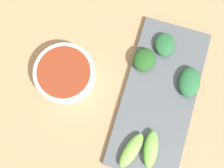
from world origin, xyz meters
The scene contains 8 objects.
tabletop centered at (0.00, 0.00, 0.01)m, with size 2.10×2.10×0.02m, color #A27451.
sauce_bowl centered at (-0.10, -0.02, 0.04)m, with size 0.14×0.14×0.04m.
serving_plate centered at (0.12, -0.01, 0.03)m, with size 0.16×0.36×0.01m, color #484B52.
broccoli_leafy_0 centered at (0.17, 0.04, 0.04)m, with size 0.05×0.07×0.02m, color #235932.
broccoli_stalk_1 centered at (0.13, -0.13, 0.04)m, with size 0.03×0.08×0.02m, color #70B744.
broccoli_leafy_2 centered at (0.10, 0.11, 0.04)m, with size 0.05×0.06×0.02m, color #21562E.
broccoli_leafy_3 centered at (0.06, 0.06, 0.04)m, with size 0.05×0.06×0.03m, color #1F4D1C.
broccoli_stalk_4 centered at (0.09, -0.14, 0.04)m, with size 0.03×0.08×0.02m, color #6FA742.
Camera 1 is at (0.04, -0.14, 0.68)m, focal length 46.78 mm.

